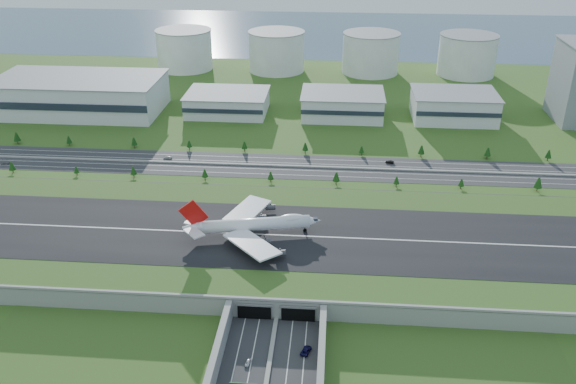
# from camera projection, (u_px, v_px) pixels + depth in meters

# --- Properties ---
(ground) EXTENTS (1200.00, 1200.00, 0.00)m
(ground) POSITION_uv_depth(u_px,v_px,m) (287.00, 251.00, 281.17)
(ground) COLOR #224F18
(ground) RESTS_ON ground
(airfield_deck) EXTENTS (520.00, 100.00, 9.20)m
(airfield_deck) POSITION_uv_depth(u_px,v_px,m) (287.00, 243.00, 279.26)
(airfield_deck) COLOR gray
(airfield_deck) RESTS_ON ground
(north_expressway) EXTENTS (560.00, 36.00, 0.12)m
(north_expressway) POSITION_uv_depth(u_px,v_px,m) (300.00, 167.00, 365.89)
(north_expressway) COLOR #28282B
(north_expressway) RESTS_ON ground
(tree_row) EXTENTS (496.08, 48.56, 8.31)m
(tree_row) POSITION_uv_depth(u_px,v_px,m) (297.00, 161.00, 362.90)
(tree_row) COLOR #3D2819
(tree_row) RESTS_ON ground
(hangar_west) EXTENTS (120.00, 60.00, 25.00)m
(hangar_west) POSITION_uv_depth(u_px,v_px,m) (80.00, 95.00, 452.89)
(hangar_west) COLOR silver
(hangar_west) RESTS_ON ground
(hangar_mid_a) EXTENTS (58.00, 42.00, 15.00)m
(hangar_mid_a) POSITION_uv_depth(u_px,v_px,m) (227.00, 103.00, 451.64)
(hangar_mid_a) COLOR silver
(hangar_mid_a) RESTS_ON ground
(hangar_mid_b) EXTENTS (58.00, 42.00, 17.00)m
(hangar_mid_b) POSITION_uv_depth(u_px,v_px,m) (342.00, 105.00, 445.06)
(hangar_mid_b) COLOR silver
(hangar_mid_b) RESTS_ON ground
(hangar_mid_c) EXTENTS (58.00, 42.00, 19.00)m
(hangar_mid_c) POSITION_uv_depth(u_px,v_px,m) (454.00, 106.00, 438.84)
(hangar_mid_c) COLOR silver
(hangar_mid_c) RESTS_ON ground
(fuel_tank_a) EXTENTS (50.00, 50.00, 35.00)m
(fuel_tank_a) POSITION_uv_depth(u_px,v_px,m) (184.00, 50.00, 558.56)
(fuel_tank_a) COLOR silver
(fuel_tank_a) RESTS_ON ground
(fuel_tank_b) EXTENTS (50.00, 50.00, 35.00)m
(fuel_tank_b) POSITION_uv_depth(u_px,v_px,m) (277.00, 52.00, 552.42)
(fuel_tank_b) COLOR silver
(fuel_tank_b) RESTS_ON ground
(fuel_tank_c) EXTENTS (50.00, 50.00, 35.00)m
(fuel_tank_c) POSITION_uv_depth(u_px,v_px,m) (371.00, 53.00, 546.29)
(fuel_tank_c) COLOR silver
(fuel_tank_c) RESTS_ON ground
(fuel_tank_d) EXTENTS (50.00, 50.00, 35.00)m
(fuel_tank_d) POSITION_uv_depth(u_px,v_px,m) (467.00, 55.00, 540.15)
(fuel_tank_d) COLOR silver
(fuel_tank_d) RESTS_ON ground
(bay_water) EXTENTS (1200.00, 260.00, 0.06)m
(bay_water) POSITION_uv_depth(u_px,v_px,m) (321.00, 32.00, 709.34)
(bay_water) COLOR #38536C
(bay_water) RESTS_ON ground
(boeing_747) EXTENTS (63.42, 59.36, 19.82)m
(boeing_747) POSITION_uv_depth(u_px,v_px,m) (252.00, 224.00, 275.68)
(boeing_747) COLOR white
(boeing_747) RESTS_ON airfield_deck
(car_0) EXTENTS (2.50, 4.20, 1.34)m
(car_0) POSITION_uv_depth(u_px,v_px,m) (248.00, 363.00, 213.68)
(car_0) COLOR silver
(car_0) RESTS_ON ground
(car_2) EXTENTS (4.47, 6.61, 1.68)m
(car_2) POSITION_uv_depth(u_px,v_px,m) (306.00, 350.00, 219.02)
(car_2) COLOR #0C0B37
(car_2) RESTS_ON ground
(car_4) EXTENTS (5.12, 3.09, 1.63)m
(car_4) POSITION_uv_depth(u_px,v_px,m) (6.00, 163.00, 368.91)
(car_4) COLOR slate
(car_4) RESTS_ON ground
(car_5) EXTENTS (5.45, 2.99, 1.70)m
(car_5) POSITION_uv_depth(u_px,v_px,m) (390.00, 162.00, 370.12)
(car_5) COLOR black
(car_5) RESTS_ON ground
(car_7) EXTENTS (5.72, 2.72, 1.61)m
(car_7) POSITION_uv_depth(u_px,v_px,m) (168.00, 157.00, 376.60)
(car_7) COLOR silver
(car_7) RESTS_ON ground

